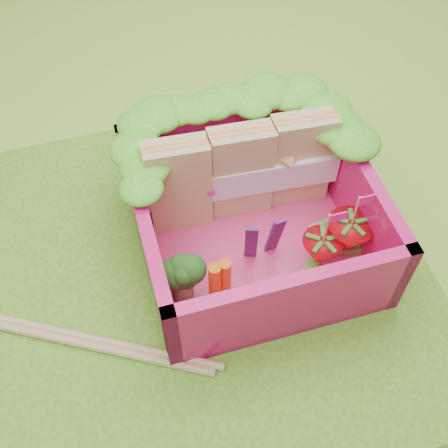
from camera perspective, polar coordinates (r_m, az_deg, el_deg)
name	(u,v)px	position (r m, az deg, el deg)	size (l,w,h in m)	color
ground	(201,271)	(3.34, -2.38, -4.83)	(14.00, 14.00, 0.00)	#7FCE3A
placemat	(201,270)	(3.33, -2.39, -4.69)	(2.60, 2.60, 0.03)	#589822
bento_floor	(251,240)	(3.40, 2.79, -1.60)	(1.30, 1.30, 0.05)	#DD3876
bento_box	(253,215)	(3.20, 2.97, 0.96)	(1.30, 1.30, 0.55)	#D51163
lettuce_ruffle	(230,116)	(3.26, 0.59, 10.95)	(1.43, 0.77, 0.11)	#24951B
sandwich_stack	(241,172)	(3.29, 1.75, 5.30)	(1.17, 0.25, 0.64)	tan
broccoli	(181,278)	(3.01, -4.36, -5.46)	(0.31, 0.31, 0.27)	#629045
carrot_sticks	(220,279)	(3.07, -0.44, -5.56)	(0.13, 0.09, 0.27)	orange
purple_wedges	(263,239)	(3.15, 4.00, -1.53)	(0.22, 0.04, 0.38)	#501A5C
strawberry_left	(321,252)	(3.22, 9.78, -2.82)	(0.23, 0.23, 0.47)	red
strawberry_right	(347,238)	(3.28, 12.42, -1.35)	(0.27, 0.27, 0.51)	red
snap_peas	(327,251)	(3.35, 10.44, -2.69)	(0.63, 0.52, 0.05)	#5BA433
chopsticks	(5,323)	(3.34, -21.38, -9.35)	(2.19, 1.23, 0.05)	tan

